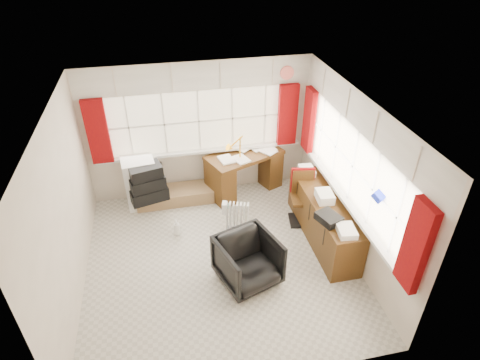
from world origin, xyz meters
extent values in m
plane|color=beige|center=(0.00, 0.00, 0.00)|extent=(4.00, 4.00, 0.00)
plane|color=beige|center=(0.00, 2.00, 1.25)|extent=(4.00, 0.00, 4.00)
plane|color=beige|center=(0.00, -2.00, 1.25)|extent=(4.00, 0.00, 4.00)
plane|color=beige|center=(-2.00, 0.00, 1.25)|extent=(0.00, 4.00, 4.00)
plane|color=beige|center=(2.00, 0.00, 1.25)|extent=(0.00, 4.00, 4.00)
plane|color=white|center=(0.00, 0.00, 2.50)|extent=(4.00, 4.00, 0.00)
plane|color=beige|center=(0.00, 1.98, 1.45)|extent=(3.60, 0.00, 3.60)
cube|color=white|center=(0.00, 1.94, 0.87)|extent=(3.70, 0.12, 0.05)
cube|color=white|center=(-1.20, 1.97, 1.45)|extent=(0.03, 0.02, 1.10)
cube|color=white|center=(-0.60, 1.97, 1.45)|extent=(0.03, 0.02, 1.10)
cube|color=white|center=(0.00, 1.97, 1.45)|extent=(0.03, 0.02, 1.10)
cube|color=white|center=(0.60, 1.97, 1.45)|extent=(0.03, 0.02, 1.10)
cube|color=white|center=(1.20, 1.97, 1.45)|extent=(0.03, 0.02, 1.10)
plane|color=beige|center=(1.98, 0.00, 1.45)|extent=(0.00, 3.60, 3.60)
cube|color=white|center=(1.94, 0.00, 0.87)|extent=(0.12, 3.70, 0.05)
cube|color=white|center=(1.97, -1.20, 1.45)|extent=(0.02, 0.03, 1.10)
cube|color=white|center=(1.97, -0.60, 1.45)|extent=(0.02, 0.03, 1.10)
cube|color=white|center=(1.97, 0.00, 1.45)|extent=(0.02, 0.03, 1.10)
cube|color=white|center=(1.97, 0.60, 1.45)|extent=(0.02, 0.03, 1.10)
cube|color=white|center=(1.97, 1.20, 1.45)|extent=(0.02, 0.03, 1.10)
cube|color=maroon|center=(-1.70, 1.90, 1.46)|extent=(0.35, 0.10, 1.15)
cube|color=maroon|center=(1.60, 1.90, 1.46)|extent=(0.35, 0.10, 1.15)
cube|color=maroon|center=(1.90, 1.60, 1.46)|extent=(0.10, 0.35, 1.15)
cube|color=maroon|center=(1.90, -1.70, 1.46)|extent=(0.10, 0.35, 1.15)
cube|color=silver|center=(0.00, 1.96, 2.25)|extent=(3.95, 0.08, 0.48)
cube|color=silver|center=(1.96, 0.00, 2.25)|extent=(0.08, 3.95, 0.48)
cube|color=#563314|center=(0.78, 1.80, 0.77)|extent=(1.55, 1.17, 0.06)
cube|color=#563314|center=(0.28, 1.60, 0.37)|extent=(0.53, 0.70, 0.74)
cube|color=#563314|center=(1.28, 2.00, 0.37)|extent=(0.53, 0.70, 0.74)
cube|color=white|center=(0.78, 1.80, 0.82)|extent=(0.34, 0.39, 0.02)
cube|color=white|center=(0.78, 1.80, 0.82)|extent=(0.34, 0.39, 0.02)
cube|color=white|center=(0.78, 1.80, 0.82)|extent=(0.34, 0.39, 0.02)
cube|color=white|center=(0.78, 1.80, 0.83)|extent=(0.34, 0.39, 0.02)
cube|color=white|center=(0.78, 1.80, 0.83)|extent=(0.34, 0.39, 0.02)
cube|color=white|center=(0.78, 1.80, 0.84)|extent=(0.34, 0.39, 0.02)
cylinder|color=orange|center=(0.67, 1.66, 0.82)|extent=(0.11, 0.11, 0.02)
cylinder|color=orange|center=(0.67, 1.66, 1.02)|extent=(0.03, 0.03, 0.41)
cone|color=orange|center=(0.67, 1.66, 1.18)|extent=(0.18, 0.16, 0.17)
cube|color=black|center=(1.54, 0.65, 0.02)|extent=(0.47, 0.47, 0.04)
cylinder|color=silver|center=(1.54, 0.65, 0.23)|extent=(0.05, 0.05, 0.46)
cube|color=#563314|center=(1.54, 0.65, 0.46)|extent=(0.45, 0.44, 0.05)
cube|color=#563314|center=(1.57, 0.84, 0.71)|extent=(0.36, 0.11, 0.45)
cube|color=maroon|center=(1.57, 0.84, 0.73)|extent=(0.40, 0.12, 0.46)
imported|color=black|center=(0.33, -0.46, 0.37)|extent=(1.00, 1.02, 0.74)
cube|color=white|center=(0.40, 0.61, 0.04)|extent=(0.42, 0.26, 0.08)
cube|color=white|center=(0.23, 0.67, 0.33)|extent=(0.06, 0.12, 0.51)
cube|color=white|center=(0.29, 0.65, 0.33)|extent=(0.06, 0.12, 0.51)
cube|color=white|center=(0.34, 0.63, 0.33)|extent=(0.06, 0.12, 0.51)
cube|color=white|center=(0.40, 0.61, 0.33)|extent=(0.06, 0.12, 0.51)
cube|color=white|center=(0.46, 0.60, 0.33)|extent=(0.06, 0.12, 0.51)
cube|color=white|center=(0.51, 0.58, 0.33)|extent=(0.06, 0.12, 0.51)
cube|color=white|center=(0.57, 0.56, 0.33)|extent=(0.06, 0.12, 0.51)
cube|color=#563314|center=(1.73, 0.20, 0.38)|extent=(0.50, 2.00, 0.75)
cube|color=white|center=(1.70, -0.60, 0.80)|extent=(0.24, 0.32, 0.10)
cube|color=white|center=(1.70, 0.20, 0.80)|extent=(0.24, 0.32, 0.10)
cube|color=white|center=(1.70, 1.00, 0.80)|extent=(0.24, 0.32, 0.10)
cube|color=black|center=(1.56, -0.30, 0.81)|extent=(0.37, 0.42, 0.12)
cube|color=olive|center=(-0.55, 1.72, 0.12)|extent=(1.40, 0.50, 0.25)
cube|color=black|center=(-1.00, 1.78, 0.48)|extent=(0.55, 0.51, 0.46)
cube|color=#4E84DE|center=(-1.03, 1.54, 0.48)|extent=(0.39, 0.05, 0.31)
cube|color=black|center=(-1.01, 1.54, 0.37)|extent=(0.72, 0.56, 0.24)
cube|color=black|center=(-1.01, 1.54, 0.60)|extent=(0.67, 0.52, 0.23)
cube|color=black|center=(-1.01, 1.54, 0.82)|extent=(0.61, 0.49, 0.21)
cube|color=white|center=(-1.14, 1.80, 0.47)|extent=(0.61, 0.61, 0.94)
cube|color=silver|center=(-0.86, 1.56, 0.61)|extent=(0.02, 0.02, 0.50)
imported|color=white|center=(-0.60, 0.76, 0.15)|extent=(0.13, 0.13, 0.30)
imported|color=#87C9BB|center=(0.35, 1.31, 0.08)|extent=(0.11, 0.11, 0.17)
camera|label=1|loc=(-0.64, -4.46, 4.44)|focal=30.00mm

